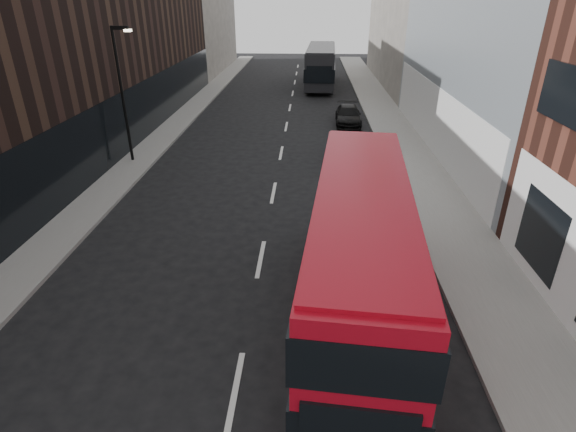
# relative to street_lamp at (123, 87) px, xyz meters

# --- Properties ---
(sidewalk_right) EXTENTS (3.00, 80.00, 0.15)m
(sidewalk_right) POSITION_rel_street_lamp_xyz_m (15.72, 7.00, -4.11)
(sidewalk_right) COLOR slate
(sidewalk_right) RESTS_ON ground
(sidewalk_left) EXTENTS (2.00, 80.00, 0.15)m
(sidewalk_left) POSITION_rel_street_lamp_xyz_m (0.22, 7.00, -4.11)
(sidewalk_left) COLOR slate
(sidewalk_left) RESTS_ON ground
(building_left_mid) EXTENTS (5.00, 24.00, 14.00)m
(building_left_mid) POSITION_rel_street_lamp_xyz_m (-3.28, 12.00, 2.82)
(building_left_mid) COLOR black
(building_left_mid) RESTS_ON ground
(building_left_far) EXTENTS (5.00, 20.00, 13.00)m
(building_left_far) POSITION_rel_street_lamp_xyz_m (-3.28, 34.00, 2.32)
(building_left_far) COLOR slate
(building_left_far) RESTS_ON ground
(street_lamp) EXTENTS (1.06, 0.22, 7.00)m
(street_lamp) POSITION_rel_street_lamp_xyz_m (0.00, 0.00, 0.00)
(street_lamp) COLOR black
(street_lamp) RESTS_ON sidewalk_left
(red_bus) EXTENTS (3.44, 10.69, 4.25)m
(red_bus) POSITION_rel_street_lamp_xyz_m (11.29, -13.28, -1.82)
(red_bus) COLOR #9E0917
(red_bus) RESTS_ON ground
(grey_bus) EXTENTS (3.31, 12.08, 3.86)m
(grey_bus) POSITION_rel_street_lamp_xyz_m (10.92, 23.99, -2.11)
(grey_bus) COLOR black
(grey_bus) RESTS_ON ground
(car_a) EXTENTS (1.53, 3.74, 1.27)m
(car_a) POSITION_rel_street_lamp_xyz_m (11.88, 0.33, -3.54)
(car_a) COLOR black
(car_a) RESTS_ON ground
(car_b) EXTENTS (1.41, 3.82, 1.25)m
(car_b) POSITION_rel_street_lamp_xyz_m (12.47, 0.80, -3.56)
(car_b) COLOR gray
(car_b) RESTS_ON ground
(car_c) EXTENTS (1.92, 4.48, 1.28)m
(car_c) POSITION_rel_street_lamp_xyz_m (12.69, 8.88, -3.54)
(car_c) COLOR black
(car_c) RESTS_ON ground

